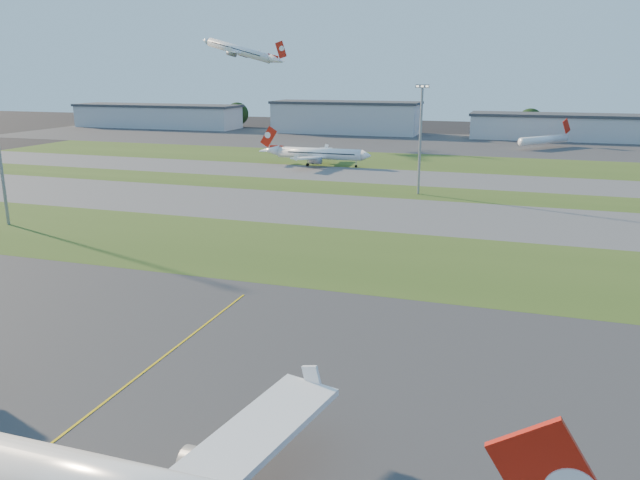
% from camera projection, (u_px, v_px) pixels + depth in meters
% --- Properties ---
extents(ground, '(700.00, 700.00, 0.00)m').
position_uv_depth(ground, '(52.00, 398.00, 56.15)').
color(ground, black).
rests_on(ground, ground).
extents(apron_near, '(300.00, 70.00, 0.01)m').
position_uv_depth(apron_near, '(52.00, 398.00, 56.14)').
color(apron_near, '#333335').
rests_on(apron_near, ground).
extents(grass_strip_a, '(300.00, 34.00, 0.01)m').
position_uv_depth(grass_strip_a, '(272.00, 249.00, 103.87)').
color(grass_strip_a, '#344E1A').
rests_on(grass_strip_a, ground).
extents(taxiway_a, '(300.00, 32.00, 0.01)m').
position_uv_depth(taxiway_a, '(331.00, 209.00, 134.15)').
color(taxiway_a, '#515154').
rests_on(taxiway_a, ground).
extents(grass_strip_b, '(300.00, 18.00, 0.01)m').
position_uv_depth(grass_strip_b, '(360.00, 189.00, 157.10)').
color(grass_strip_b, '#344E1A').
rests_on(grass_strip_b, ground).
extents(taxiway_b, '(300.00, 26.00, 0.01)m').
position_uv_depth(taxiway_b, '(380.00, 176.00, 177.29)').
color(taxiway_b, '#515154').
rests_on(taxiway_b, ground).
extents(grass_strip_c, '(300.00, 40.00, 0.01)m').
position_uv_depth(grass_strip_c, '(402.00, 161.00, 207.57)').
color(grass_strip_c, '#344E1A').
rests_on(grass_strip_c, ground).
extents(apron_far, '(400.00, 80.00, 0.01)m').
position_uv_depth(apron_far, '(429.00, 143.00, 262.64)').
color(apron_far, '#333335').
rests_on(apron_far, ground).
extents(yellow_line, '(0.25, 60.00, 0.02)m').
position_uv_depth(yellow_line, '(99.00, 407.00, 54.64)').
color(yellow_line, gold).
rests_on(yellow_line, ground).
extents(airliner_taxiing, '(34.20, 29.02, 10.67)m').
position_uv_depth(airliner_taxiing, '(319.00, 154.00, 196.05)').
color(airliner_taxiing, white).
rests_on(airliner_taxiing, ground).
extents(airliner_departing, '(36.13, 30.67, 11.28)m').
position_uv_depth(airliner_departing, '(240.00, 51.00, 264.51)').
color(airliner_departing, white).
extents(mini_jet_near, '(19.53, 23.18, 9.48)m').
position_uv_depth(mini_jet_near, '(544.00, 140.00, 241.75)').
color(mini_jet_near, white).
rests_on(mini_jet_near, ground).
extents(light_mast_centre, '(3.20, 0.70, 25.80)m').
position_uv_depth(light_mast_centre, '(421.00, 132.00, 146.91)').
color(light_mast_centre, gray).
rests_on(light_mast_centre, ground).
extents(hangar_far_west, '(91.80, 23.00, 12.20)m').
position_uv_depth(hangar_far_west, '(157.00, 116.00, 333.71)').
color(hangar_far_west, '#A1A4A9').
rests_on(hangar_far_west, ground).
extents(hangar_west, '(71.40, 23.00, 15.20)m').
position_uv_depth(hangar_west, '(346.00, 117.00, 301.73)').
color(hangar_west, '#A1A4A9').
rests_on(hangar_west, ground).
extents(hangar_east, '(81.60, 23.00, 11.20)m').
position_uv_depth(hangar_east, '(566.00, 127.00, 272.16)').
color(hangar_east, '#A1A4A9').
rests_on(hangar_east, ground).
extents(tree_far_west, '(11.00, 11.00, 12.00)m').
position_uv_depth(tree_far_west, '(109.00, 112.00, 357.59)').
color(tree_far_west, black).
rests_on(tree_far_west, ground).
extents(tree_west, '(12.10, 12.10, 13.20)m').
position_uv_depth(tree_west, '(237.00, 114.00, 335.18)').
color(tree_west, black).
rests_on(tree_west, ground).
extents(tree_mid_west, '(9.90, 9.90, 10.80)m').
position_uv_depth(tree_mid_west, '(401.00, 121.00, 304.77)').
color(tree_mid_west, black).
rests_on(tree_mid_west, ground).
extents(tree_mid_east, '(11.55, 11.55, 12.60)m').
position_uv_depth(tree_mid_east, '(530.00, 121.00, 289.22)').
color(tree_mid_east, black).
rests_on(tree_mid_east, ground).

